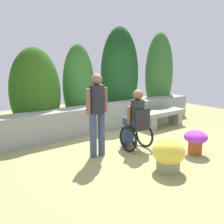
{
  "coord_description": "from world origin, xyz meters",
  "views": [
    {
      "loc": [
        -3.46,
        -4.05,
        1.91
      ],
      "look_at": [
        -0.48,
        -0.0,
        0.85
      ],
      "focal_mm": 38.52,
      "sensor_mm": 36.0,
      "label": 1
    }
  ],
  "objects_px": {
    "person_in_wheelchair": "(136,122)",
    "stone_bench": "(163,116)",
    "flower_pot_purple_near": "(169,154)",
    "flower_pot_terracotta_by_wall": "(196,140)",
    "person_standing_companion": "(97,110)"
  },
  "relations": [
    {
      "from": "stone_bench",
      "to": "flower_pot_terracotta_by_wall",
      "type": "xyz_separation_m",
      "value": [
        -1.12,
        -1.88,
        -0.02
      ]
    },
    {
      "from": "flower_pot_purple_near",
      "to": "person_standing_companion",
      "type": "bearing_deg",
      "value": 115.98
    },
    {
      "from": "person_in_wheelchair",
      "to": "person_standing_companion",
      "type": "xyz_separation_m",
      "value": [
        -0.9,
        0.15,
        0.35
      ]
    },
    {
      "from": "stone_bench",
      "to": "person_in_wheelchair",
      "type": "xyz_separation_m",
      "value": [
        -1.92,
        -0.9,
        0.29
      ]
    },
    {
      "from": "person_in_wheelchair",
      "to": "flower_pot_purple_near",
      "type": "relative_size",
      "value": 2.22
    },
    {
      "from": "stone_bench",
      "to": "flower_pot_purple_near",
      "type": "xyz_separation_m",
      "value": [
        -2.17,
        -2.06,
        -0.02
      ]
    },
    {
      "from": "flower_pot_purple_near",
      "to": "flower_pot_terracotta_by_wall",
      "type": "bearing_deg",
      "value": 9.9
    },
    {
      "from": "person_in_wheelchair",
      "to": "flower_pot_terracotta_by_wall",
      "type": "height_order",
      "value": "person_in_wheelchair"
    },
    {
      "from": "person_in_wheelchair",
      "to": "flower_pot_terracotta_by_wall",
      "type": "relative_size",
      "value": 2.63
    },
    {
      "from": "stone_bench",
      "to": "flower_pot_terracotta_by_wall",
      "type": "relative_size",
      "value": 2.93
    },
    {
      "from": "person_standing_companion",
      "to": "flower_pot_purple_near",
      "type": "height_order",
      "value": "person_standing_companion"
    },
    {
      "from": "person_in_wheelchair",
      "to": "stone_bench",
      "type": "bearing_deg",
      "value": 32.66
    },
    {
      "from": "person_in_wheelchair",
      "to": "flower_pot_terracotta_by_wall",
      "type": "bearing_deg",
      "value": -42.89
    },
    {
      "from": "person_standing_companion",
      "to": "flower_pot_terracotta_by_wall",
      "type": "height_order",
      "value": "person_standing_companion"
    },
    {
      "from": "stone_bench",
      "to": "person_in_wheelchair",
      "type": "height_order",
      "value": "person_in_wheelchair"
    }
  ]
}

